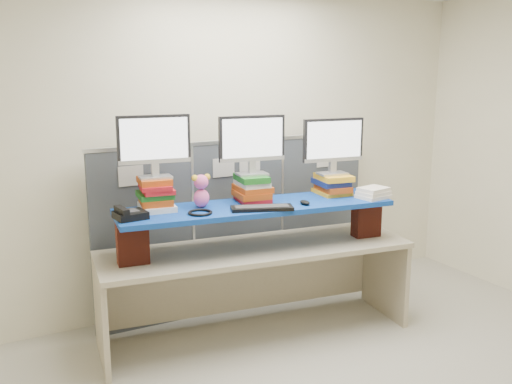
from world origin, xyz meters
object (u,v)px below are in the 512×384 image
desk (256,265)px  monitor_left (154,143)px  desk_phone (129,214)px  blue_board (256,207)px  keyboard (262,208)px  monitor_center (252,142)px  monitor_right (333,143)px

desk → monitor_left: size_ratio=4.74×
desk → desk_phone: 1.12m
blue_board → desk_phone: 0.98m
keyboard → desk_phone: 0.97m
monitor_left → desk_phone: (-0.25, -0.16, -0.47)m
blue_board → monitor_center: bearing=84.2°
desk → monitor_center: size_ratio=4.74×
blue_board → monitor_center: (0.03, 0.12, 0.50)m
monitor_left → desk: bearing=-9.0°
monitor_center → desk_phone: (-1.01, -0.07, -0.44)m
monitor_right → desk_phone: (-1.72, 0.02, -0.40)m
monitor_center → blue_board: bearing=-95.8°
blue_board → desk_phone: size_ratio=9.46×
monitor_center → monitor_right: 0.71m
monitor_right → keyboard: bearing=-158.9°
desk → blue_board: blue_board is taller
keyboard → monitor_left: bearing=171.4°
monitor_center → keyboard: (-0.06, -0.28, -0.46)m
blue_board → desk_phone: desk_phone is taller
monitor_left → desk_phone: monitor_left is taller
blue_board → monitor_right: 0.86m
monitor_center → desk: bearing=-95.8°
desk_phone → blue_board: bearing=-8.5°
monitor_center → desk_phone: 1.10m
desk → monitor_left: bearing=171.0°
desk → monitor_center: bearing=84.2°
monitor_right → monitor_center: bearing=-180.0°
monitor_center → desk_phone: monitor_center is taller
monitor_center → monitor_right: (0.71, -0.09, -0.04)m
monitor_left → monitor_right: (1.46, -0.19, -0.07)m
blue_board → monitor_left: 0.92m
desk → monitor_center: monitor_center is taller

